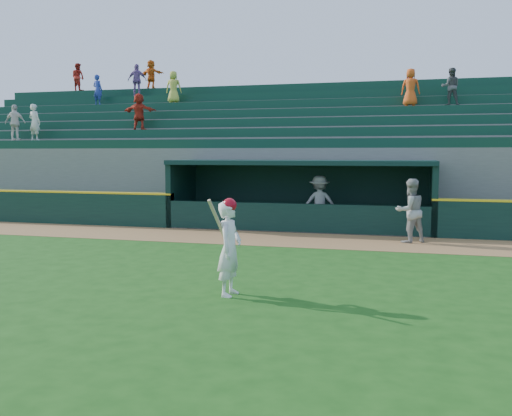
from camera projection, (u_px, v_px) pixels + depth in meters
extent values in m
plane|color=#194912|center=(238.00, 270.00, 13.29)|extent=(120.00, 120.00, 0.00)
cube|color=olive|center=(283.00, 239.00, 18.00)|extent=(40.00, 3.00, 0.01)
imported|color=#999A95|center=(410.00, 211.00, 17.23)|extent=(1.19, 1.12, 1.95)
imported|color=#A1A19C|center=(319.00, 203.00, 20.21)|extent=(1.37, 0.98, 1.92)
cube|color=slate|center=(300.00, 228.00, 20.69)|extent=(9.00, 2.60, 0.04)
cube|color=black|center=(182.00, 194.00, 21.78)|extent=(0.20, 2.60, 2.30)
cube|color=black|center=(433.00, 199.00, 19.37)|extent=(0.20, 2.60, 2.30)
cube|color=black|center=(307.00, 194.00, 21.83)|extent=(9.40, 0.20, 2.30)
cube|color=black|center=(301.00, 162.00, 20.46)|extent=(9.40, 2.80, 0.16)
cube|color=black|center=(294.00, 218.00, 19.47)|extent=(9.00, 0.16, 1.00)
cube|color=brown|center=(304.00, 219.00, 21.43)|extent=(8.40, 0.45, 0.10)
cube|color=slate|center=(309.00, 185.00, 22.30)|extent=(34.00, 0.85, 2.91)
cube|color=#0F3828|center=(309.00, 143.00, 22.03)|extent=(34.00, 0.60, 0.36)
cube|color=slate|center=(313.00, 179.00, 23.10)|extent=(34.00, 0.85, 3.36)
cube|color=#0F3828|center=(313.00, 132.00, 22.80)|extent=(34.00, 0.60, 0.36)
cube|color=slate|center=(316.00, 172.00, 23.89)|extent=(34.00, 0.85, 3.81)
cube|color=#0F3828|center=(316.00, 122.00, 23.58)|extent=(34.00, 0.60, 0.36)
cube|color=slate|center=(320.00, 167.00, 24.69)|extent=(34.00, 0.85, 4.26)
cube|color=#0F3828|center=(320.00, 113.00, 24.35)|extent=(34.00, 0.60, 0.36)
cube|color=slate|center=(323.00, 161.00, 25.48)|extent=(34.00, 0.85, 4.71)
cube|color=#0F3828|center=(323.00, 104.00, 25.12)|extent=(34.00, 0.60, 0.36)
cube|color=slate|center=(325.00, 156.00, 26.27)|extent=(34.00, 0.85, 5.16)
cube|color=#0F3828|center=(326.00, 95.00, 25.89)|extent=(34.00, 0.60, 0.36)
cube|color=slate|center=(328.00, 151.00, 27.07)|extent=(34.00, 0.85, 5.61)
cube|color=#0F3828|center=(328.00, 87.00, 26.67)|extent=(34.00, 0.60, 0.36)
cube|color=slate|center=(330.00, 151.00, 27.62)|extent=(34.50, 0.30, 5.61)
imported|color=#DF5018|center=(411.00, 87.00, 23.30)|extent=(0.79, 0.55, 1.54)
imported|color=silver|center=(15.00, 123.00, 25.44)|extent=(0.99, 0.54, 1.60)
imported|color=#B52B1B|center=(139.00, 112.00, 24.73)|extent=(1.48, 0.56, 1.57)
imported|color=#2A3A9B|center=(98.00, 90.00, 27.97)|extent=(0.60, 0.46, 1.47)
imported|color=#4A4A4A|center=(451.00, 87.00, 22.89)|extent=(0.75, 0.59, 1.50)
imported|color=gold|center=(174.00, 87.00, 26.91)|extent=(0.81, 0.61, 1.51)
imported|color=#845B9C|center=(137.00, 80.00, 28.29)|extent=(1.00, 0.61, 1.60)
imported|color=orange|center=(151.00, 74.00, 28.97)|extent=(1.42, 0.74, 1.46)
imported|color=silver|center=(35.00, 122.00, 25.18)|extent=(0.63, 0.46, 1.60)
imported|color=#B3251B|center=(78.00, 77.00, 30.08)|extent=(0.83, 0.72, 1.46)
imported|color=white|center=(230.00, 249.00, 10.82)|extent=(0.47, 0.68, 1.80)
sphere|color=#AC0918|center=(229.00, 205.00, 10.74)|extent=(0.27, 0.27, 0.27)
cylinder|color=tan|center=(217.00, 218.00, 10.60)|extent=(0.23, 0.50, 0.76)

